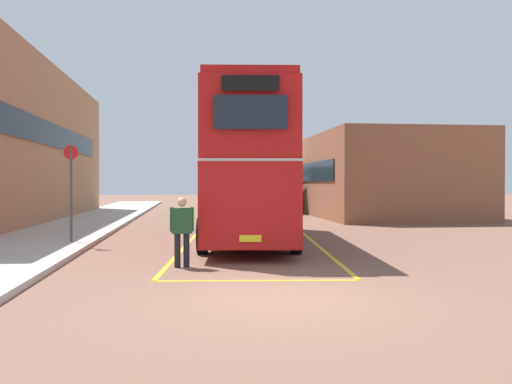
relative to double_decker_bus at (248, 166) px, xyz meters
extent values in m
plane|color=brown|center=(-0.38, 5.17, -2.51)|extent=(135.60, 135.60, 0.00)
cube|color=#B2ADA3|center=(-6.88, 7.57, -2.44)|extent=(4.00, 57.60, 0.14)
cube|color=#19232D|center=(-8.45, 9.68, 1.71)|extent=(0.06, 18.35, 1.10)
cube|color=brown|center=(9.06, 13.58, -0.16)|extent=(7.89, 14.54, 4.70)
cube|color=#19232D|center=(5.09, 13.58, 0.07)|extent=(0.06, 11.05, 1.10)
cylinder|color=black|center=(-0.97, 3.44, -2.01)|extent=(0.37, 1.02, 1.00)
cylinder|color=black|center=(1.58, 3.20, -2.01)|extent=(0.37, 1.02, 1.00)
cylinder|color=black|center=(-1.58, -3.20, -2.01)|extent=(0.37, 1.02, 1.00)
cylinder|color=black|center=(0.97, -3.44, -2.01)|extent=(0.37, 1.02, 1.00)
cube|color=#B71414|center=(0.00, 0.00, -1.11)|extent=(3.46, 10.94, 2.10)
cube|color=#B71414|center=(0.00, 0.00, 0.99)|extent=(3.44, 10.73, 2.10)
cube|color=#B71414|center=(0.00, 0.00, 2.14)|extent=(3.33, 10.61, 0.20)
cube|color=silver|center=(0.00, 0.00, -0.06)|extent=(3.48, 10.84, 0.14)
cube|color=#19232D|center=(-1.25, 0.12, -0.81)|extent=(0.84, 8.79, 0.84)
cube|color=#19232D|center=(-1.25, 0.12, 1.09)|extent=(0.84, 8.79, 0.84)
cube|color=#19232D|center=(1.25, -0.12, -0.81)|extent=(0.84, 8.79, 0.84)
cube|color=#19232D|center=(1.25, -0.12, 1.09)|extent=(0.84, 8.79, 0.84)
cube|color=#19232D|center=(-0.50, -5.38, 1.09)|extent=(1.73, 0.20, 0.80)
cube|color=black|center=(-0.50, -5.38, 1.77)|extent=(1.36, 0.17, 0.36)
cube|color=#19232D|center=(0.50, 5.38, -0.71)|extent=(1.98, 0.22, 1.00)
cube|color=yellow|center=(-0.50, -5.38, -1.88)|extent=(0.52, 0.08, 0.16)
cylinder|color=black|center=(1.31, 21.77, -2.05)|extent=(0.37, 0.94, 0.92)
cylinder|color=black|center=(3.85, 22.07, -2.05)|extent=(0.37, 0.94, 0.92)
cylinder|color=black|center=(1.94, 16.59, -2.05)|extent=(0.37, 0.94, 0.92)
cylinder|color=black|center=(4.48, 16.90, -2.05)|extent=(0.37, 0.94, 0.92)
cube|color=#1E512D|center=(2.89, 19.33, -0.91)|extent=(3.50, 8.93, 2.60)
cube|color=silver|center=(2.89, 19.33, 0.45)|extent=(3.31, 8.56, 0.12)
cube|color=#19232D|center=(1.65, 19.18, -0.56)|extent=(0.87, 6.91, 0.96)
cube|color=#19232D|center=(4.14, 19.48, -0.56)|extent=(0.87, 6.91, 0.96)
cube|color=#19232D|center=(2.37, 23.67, -0.61)|extent=(1.97, 0.28, 1.10)
cylinder|color=black|center=(-1.99, -5.54, -2.12)|extent=(0.14, 0.14, 0.78)
cylinder|color=black|center=(-2.20, -5.55, -2.12)|extent=(0.14, 0.14, 0.78)
cube|color=#1E4728|center=(-2.09, -5.55, -1.44)|extent=(0.47, 0.25, 0.59)
cylinder|color=#1E4728|center=(-1.87, -5.53, -1.41)|extent=(0.09, 0.09, 0.56)
cylinder|color=#1E4728|center=(-2.32, -5.56, -1.41)|extent=(0.09, 0.09, 0.56)
sphere|color=tan|center=(-2.09, -5.57, -1.01)|extent=(0.21, 0.21, 0.21)
cylinder|color=#4C4C51|center=(-5.55, -0.87, -0.92)|extent=(0.08, 0.08, 2.91)
cylinder|color=red|center=(-5.55, -0.87, 0.36)|extent=(0.44, 0.04, 0.44)
cube|color=gold|center=(-2.03, -0.89, -2.51)|extent=(1.30, 12.72, 0.01)
cube|color=gold|center=(2.03, -1.26, -2.51)|extent=(1.30, 12.72, 0.01)
cube|color=gold|center=(-0.59, -7.43, -2.51)|extent=(4.19, 0.51, 0.01)
camera|label=1|loc=(-1.85, -18.04, -0.58)|focal=38.06mm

